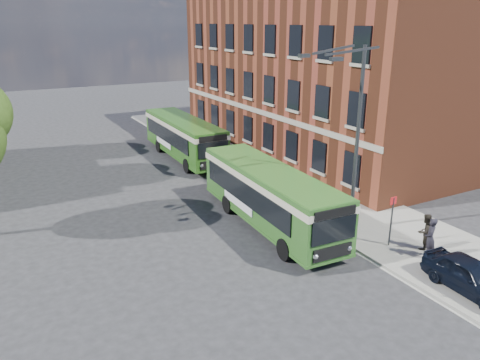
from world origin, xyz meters
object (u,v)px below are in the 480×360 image
street_lamp (351,139)px  bus_rear (184,135)px  parked_car (471,276)px  bus_front (270,192)px

street_lamp → bus_rear: size_ratio=0.82×
parked_car → street_lamp: bearing=97.5°
street_lamp → bus_front: size_ratio=0.83×
street_lamp → bus_front: 4.81m
street_lamp → bus_rear: bearing=96.4°
bus_rear → parked_car: (2.40, -22.83, -1.02)m
parked_car → bus_front: bearing=112.8°
bus_front → street_lamp: bearing=-42.8°
bus_front → parked_car: (3.34, -9.10, -1.02)m
bus_front → parked_car: bus_front is taller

